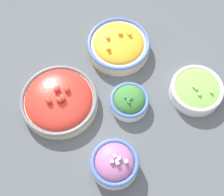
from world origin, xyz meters
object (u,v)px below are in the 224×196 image
at_px(bowl_broccoli, 129,101).
at_px(bowl_squash, 119,45).
at_px(bowl_lettuce, 197,90).
at_px(bowl_red_onion, 114,163).
at_px(bowl_cherry_tomatoes, 59,100).

distance_m(bowl_broccoli, bowl_squash, 0.19).
bearing_deg(bowl_lettuce, bowl_squash, 104.05).
xyz_separation_m(bowl_broccoli, bowl_red_onion, (-0.15, -0.11, 0.01)).
distance_m(bowl_squash, bowl_lettuce, 0.27).
xyz_separation_m(bowl_cherry_tomatoes, bowl_lettuce, (0.32, -0.24, 0.00)).
distance_m(bowl_broccoli, bowl_lettuce, 0.20).
bearing_deg(bowl_broccoli, bowl_cherry_tomatoes, 137.78).
xyz_separation_m(bowl_squash, bowl_red_onion, (-0.26, -0.27, 0.01)).
xyz_separation_m(bowl_broccoli, bowl_squash, (0.10, 0.16, 0.00)).
bearing_deg(bowl_cherry_tomatoes, bowl_lettuce, -36.77).
relative_size(bowl_broccoli, bowl_squash, 0.58).
relative_size(bowl_squash, bowl_red_onion, 1.56).
relative_size(bowl_cherry_tomatoes, bowl_squash, 1.14).
bearing_deg(bowl_cherry_tomatoes, bowl_broccoli, -42.22).
bearing_deg(bowl_broccoli, bowl_lettuce, -31.29).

